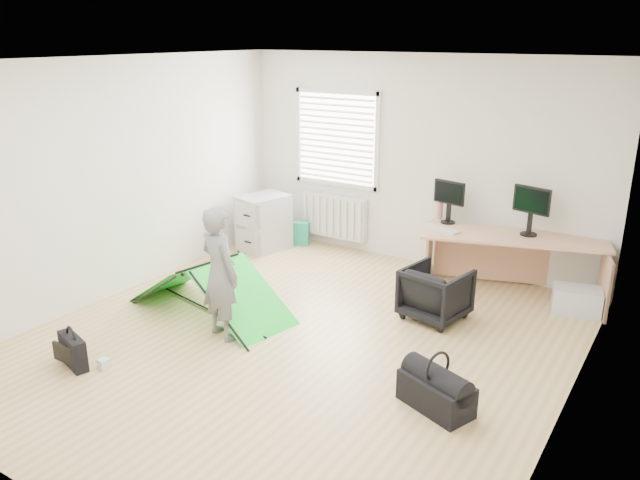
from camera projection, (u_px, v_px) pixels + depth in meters
The scene contains 18 objects.
ground at pixel (299, 340), 6.24m from camera, with size 5.50×5.50×0.00m, color tan.
back_wall at pixel (418, 162), 8.02m from camera, with size 5.00×0.02×2.70m, color silver.
window at pixel (336, 139), 8.53m from camera, with size 1.20×0.06×1.20m, color silver.
radiator at pixel (334, 216), 8.85m from camera, with size 1.00×0.12×0.60m, color silver.
desk at pixel (511, 264), 7.29m from camera, with size 2.07×0.66×0.71m, color tan.
filing_cabinet at pixel (263, 222), 8.78m from camera, with size 0.50×0.67×0.78m, color #ACAEB2.
monitor_left at pixel (449, 208), 7.60m from camera, with size 0.41×0.09×0.39m, color black.
monitor_right at pixel (530, 218), 7.13m from camera, with size 0.44×0.10×0.42m, color black.
keyboard at pixel (441, 229), 7.39m from camera, with size 0.47×0.16×0.02m, color beige.
thermos at pixel (440, 208), 7.81m from camera, with size 0.08×0.08×0.27m, color #CB7371.
office_chair at pixel (436, 293), 6.65m from camera, with size 0.61×0.63×0.57m, color black.
person at pixel (220, 273), 6.13m from camera, with size 0.50×0.33×1.36m, color slate.
kite at pixel (210, 288), 6.79m from camera, with size 1.86×0.82×0.58m, color #15DF2D, non-canonical shape.
storage_crate at pixel (576, 300), 6.84m from camera, with size 0.50×0.35×0.28m, color silver.
tote_bag at pixel (299, 233), 9.01m from camera, with size 0.29×0.13×0.34m, color #1E9271.
laptop_bag at pixel (73, 351), 5.72m from camera, with size 0.40×0.12×0.30m, color black.
white_box at pixel (104, 364), 5.72m from camera, with size 0.09×0.09×0.09m, color silver.
duffel_bag at pixel (436, 394), 5.08m from camera, with size 0.61×0.31×0.27m, color black.
Camera 1 is at (3.19, -4.61, 2.93)m, focal length 35.00 mm.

